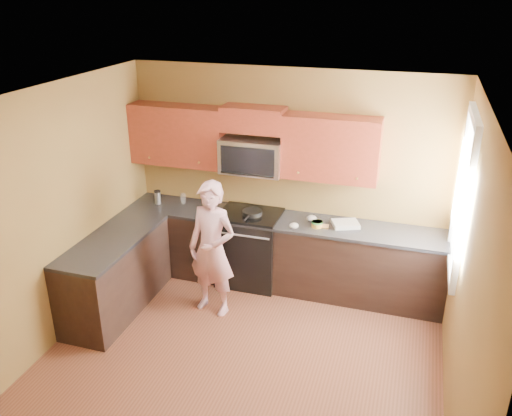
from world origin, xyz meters
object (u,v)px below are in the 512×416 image
at_px(woman, 212,249).
at_px(butter_tub, 317,227).
at_px(stove, 250,247).
at_px(microwave, 253,172).
at_px(frying_pan, 252,215).
at_px(travel_mug, 158,204).

distance_m(woman, butter_tub, 1.27).
xyz_separation_m(stove, microwave, (0.00, 0.12, 0.97)).
xyz_separation_m(woman, frying_pan, (0.24, 0.74, 0.15)).
bearing_deg(travel_mug, butter_tub, -2.42).
relative_size(stove, microwave, 1.25).
bearing_deg(microwave, frying_pan, -74.38).
height_order(stove, travel_mug, travel_mug).
bearing_deg(butter_tub, travel_mug, 177.58).
distance_m(microwave, frying_pan, 0.53).
bearing_deg(woman, stove, 85.31).
xyz_separation_m(woman, travel_mug, (-1.07, 0.78, 0.12)).
distance_m(stove, travel_mug, 1.34).
distance_m(woman, frying_pan, 0.79).
bearing_deg(stove, frying_pan, -34.54).
xyz_separation_m(butter_tub, travel_mug, (-2.13, 0.09, 0.00)).
relative_size(butter_tub, travel_mug, 0.73).
height_order(stove, butter_tub, butter_tub).
bearing_deg(woman, butter_tub, 42.66).
xyz_separation_m(stove, butter_tub, (0.87, -0.08, 0.45)).
xyz_separation_m(microwave, butter_tub, (0.87, -0.21, -0.53)).
distance_m(stove, woman, 0.86).
xyz_separation_m(microwave, frying_pan, (0.04, -0.15, -0.50)).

